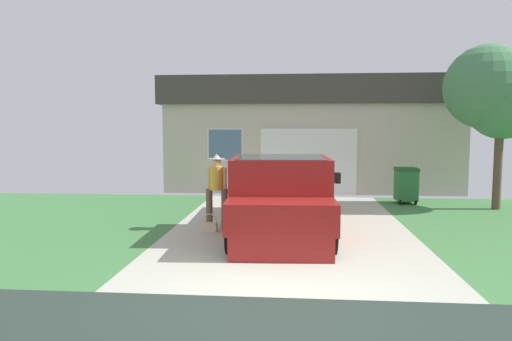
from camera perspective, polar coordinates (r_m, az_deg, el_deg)
name	(u,v)px	position (r m, az deg, el deg)	size (l,w,h in m)	color
pickup_truck	(280,199)	(9.79, 2.99, -3.48)	(2.25, 5.41, 1.65)	maroon
person_with_hat	(217,187)	(10.19, -4.85, -2.02)	(0.48, 0.38, 1.66)	brown
handbag	(210,226)	(10.14, -5.72, -6.81)	(0.32, 0.18, 0.39)	beige
house_with_garage	(309,133)	(18.78, 6.57, 4.61)	(10.51, 6.92, 3.98)	beige
front_yard_tree	(493,94)	(14.36, 27.14, 8.38)	(2.51, 2.30, 4.49)	brown
wheeled_trash_bin	(406,184)	(14.40, 17.97, -1.59)	(0.60, 0.72, 1.06)	#286B38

